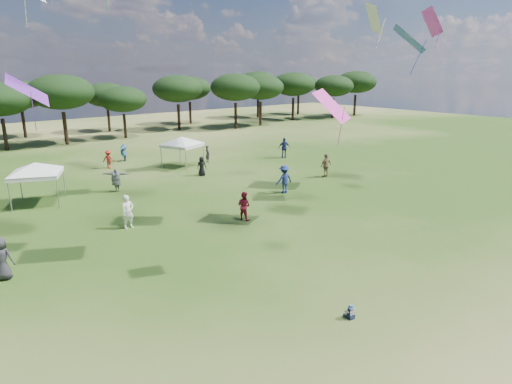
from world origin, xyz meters
The scene contains 6 objects.
ground centered at (0.00, 0.00, 0.00)m, with size 140.00×140.00×0.00m, color #304E17.
tree_line centered at (2.39, 47.41, 5.42)m, with size 108.78×17.63×7.77m.
tent_left centered at (-4.66, 22.45, 2.50)m, with size 5.07×5.07×2.92m.
tent_right centered at (7.51, 26.06, 2.47)m, with size 5.08×5.08×2.89m.
toddler centered at (0.15, 2.18, 0.22)m, with size 0.36×0.39×0.50m.
festival_crowd centered at (1.24, 21.99, 0.86)m, with size 30.00×20.79×1.92m.
Camera 1 is at (-10.28, -5.59, 8.04)m, focal length 30.00 mm.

